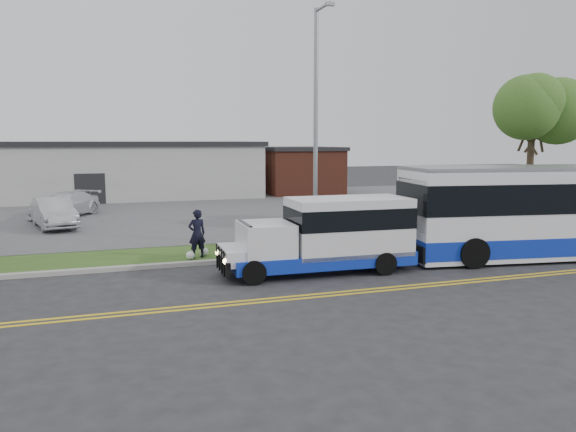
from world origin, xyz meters
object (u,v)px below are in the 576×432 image
object	(u,v)px
streetlight_near	(316,120)
shuttle_bus	(331,233)
transit_bus	(564,211)
parked_car_b	(65,204)
tree_east	(534,102)
parked_car_a	(54,213)
pedestrian	(197,234)

from	to	relation	value
streetlight_near	shuttle_bus	bearing A→B (deg)	-104.60
transit_bus	parked_car_b	xyz separation A→B (m)	(-18.69, 17.47, -0.96)
shuttle_bus	transit_bus	bearing A→B (deg)	-0.92
shuttle_bus	parked_car_b	size ratio (longest dim) A/B	1.37
shuttle_bus	transit_bus	size ratio (longest dim) A/B	0.52
tree_east	transit_bus	distance (m)	7.04
parked_car_b	tree_east	bearing A→B (deg)	2.01
parked_car_a	parked_car_b	size ratio (longest dim) A/B	0.95
tree_east	parked_car_a	size ratio (longest dim) A/B	1.82
shuttle_bus	parked_car_a	size ratio (longest dim) A/B	1.45
transit_bus	parked_car_b	distance (m)	25.60
streetlight_near	transit_bus	xyz separation A→B (m)	(8.40, -4.53, -3.48)
streetlight_near	parked_car_b	size ratio (longest dim) A/B	1.97
tree_east	pedestrian	size ratio (longest dim) A/B	4.60
transit_bus	parked_car_a	distance (m)	23.20
transit_bus	pedestrian	bearing A→B (deg)	172.93
transit_bus	parked_car_b	world-z (taller)	transit_bus
tree_east	shuttle_bus	size ratio (longest dim) A/B	1.26
shuttle_bus	parked_car_a	xyz separation A→B (m)	(-9.54, 12.83, -0.49)
shuttle_bus	transit_bus	xyz separation A→B (m)	(9.46, -0.45, 0.42)
tree_east	parked_car_b	world-z (taller)	tree_east
tree_east	shuttle_bus	xyz separation A→B (m)	(-12.06, -4.34, -4.87)
streetlight_near	parked_car_a	distance (m)	14.43
streetlight_near	shuttle_bus	size ratio (longest dim) A/B	1.44
transit_bus	parked_car_a	size ratio (longest dim) A/B	2.81
tree_east	parked_car_b	xyz separation A→B (m)	(-21.29, 12.67, -5.40)
streetlight_near	parked_car_a	xyz separation A→B (m)	(-10.60, 8.76, -4.38)
pedestrian	tree_east	bearing A→B (deg)	174.07
tree_east	transit_bus	bearing A→B (deg)	-118.48
streetlight_near	pedestrian	distance (m)	6.63
transit_bus	streetlight_near	bearing A→B (deg)	159.99
tree_east	parked_car_b	bearing A→B (deg)	149.25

